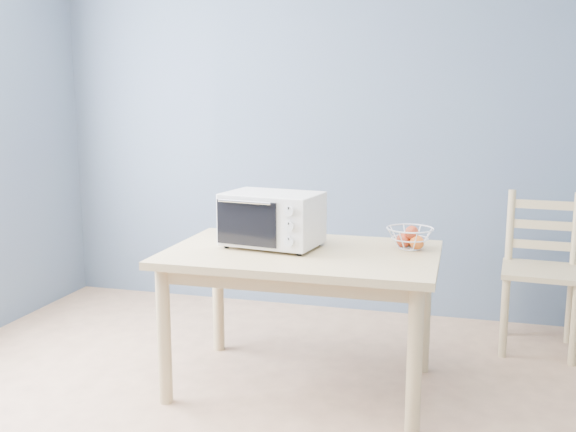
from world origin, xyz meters
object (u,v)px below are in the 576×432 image
(dining_table, at_px, (302,269))
(dining_chair, at_px, (541,273))
(toaster_oven, at_px, (269,218))
(fruit_basket, at_px, (410,237))

(dining_table, height_order, dining_chair, dining_chair)
(toaster_oven, relative_size, fruit_basket, 1.68)
(fruit_basket, bearing_deg, dining_table, -160.94)
(dining_table, distance_m, fruit_basket, 0.60)
(toaster_oven, distance_m, dining_chair, 1.77)
(dining_table, xyz_separation_m, toaster_oven, (-0.19, 0.05, 0.25))
(toaster_oven, bearing_deg, dining_chair, 39.73)
(dining_chair, bearing_deg, fruit_basket, -130.25)
(fruit_basket, height_order, dining_chair, dining_chair)
(dining_table, distance_m, dining_chair, 1.60)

